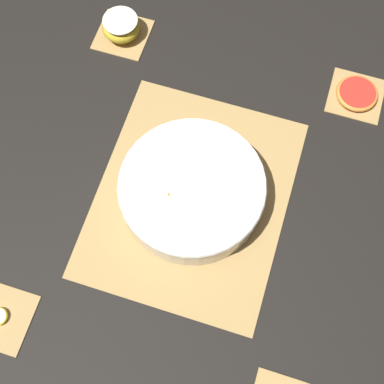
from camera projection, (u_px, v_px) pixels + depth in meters
name	position (u px, v px, depth m)	size (l,w,h in m)	color
ground_plane	(192.00, 198.00, 1.12)	(6.00, 6.00, 0.00)	black
bamboo_mat_center	(192.00, 198.00, 1.12)	(0.48, 0.39, 0.01)	#A8844C
coaster_mat_near_right	(356.00, 96.00, 1.20)	(0.12, 0.12, 0.01)	#A8844C
coaster_mat_far_left	(0.00, 317.00, 1.03)	(0.12, 0.12, 0.01)	#A8844C
coaster_mat_far_right	(123.00, 34.00, 1.26)	(0.12, 0.12, 0.01)	#A8844C
fruit_salad_bowl	(192.00, 190.00, 1.08)	(0.30, 0.30, 0.08)	silver
apple_half	(121.00, 27.00, 1.24)	(0.09, 0.09, 0.05)	gold
grapefruit_slice	(357.00, 93.00, 1.20)	(0.09, 0.09, 0.01)	red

